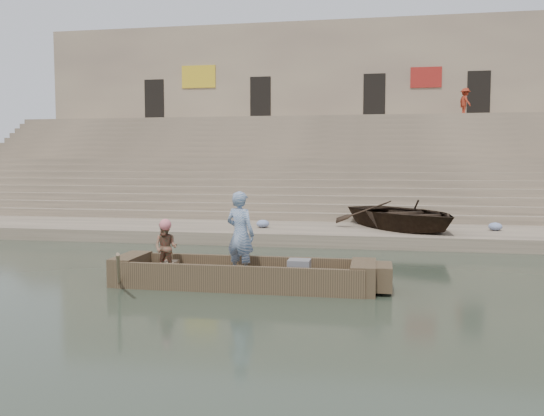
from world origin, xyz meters
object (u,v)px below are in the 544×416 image
(rowing_man, at_px, (166,248))
(beached_rowboat, at_px, (403,215))
(television, at_px, (299,269))
(pedestrian, at_px, (465,102))
(main_rowboat, at_px, (243,281))
(standing_man, at_px, (240,234))

(rowing_man, relative_size, beached_rowboat, 0.24)
(television, height_order, pedestrian, pedestrian)
(pedestrian, bearing_deg, main_rowboat, 139.85)
(standing_man, height_order, beached_rowboat, standing_man)
(main_rowboat, bearing_deg, beached_rowboat, 64.53)
(television, bearing_deg, rowing_man, 178.97)
(beached_rowboat, bearing_deg, standing_man, -151.07)
(main_rowboat, distance_m, standing_man, 1.02)
(television, distance_m, beached_rowboat, 8.12)
(main_rowboat, relative_size, beached_rowboat, 1.05)
(main_rowboat, relative_size, rowing_man, 4.43)
(rowing_man, height_order, television, rowing_man)
(television, distance_m, pedestrian, 23.49)
(rowing_man, xyz_separation_m, television, (2.95, -0.05, -0.36))
(beached_rowboat, height_order, pedestrian, pedestrian)
(television, height_order, beached_rowboat, beached_rowboat)
(standing_man, distance_m, beached_rowboat, 8.62)
(beached_rowboat, relative_size, pedestrian, 3.11)
(standing_man, bearing_deg, pedestrian, -87.69)
(standing_man, relative_size, television, 3.97)
(standing_man, distance_m, television, 1.43)
(standing_man, xyz_separation_m, television, (1.24, 0.05, -0.71))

